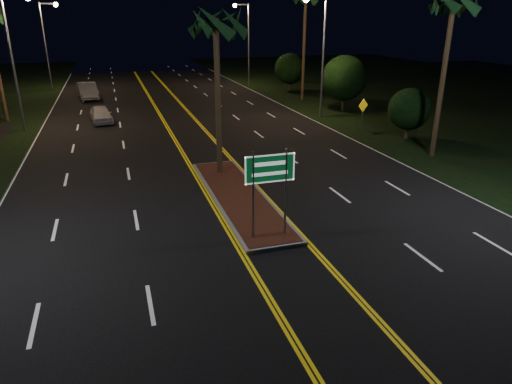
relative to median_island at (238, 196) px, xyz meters
name	(u,v)px	position (x,y,z in m)	size (l,w,h in m)	color
ground	(299,278)	(0.00, -7.00, -0.08)	(120.00, 120.00, 0.00)	black
grass_right	(484,99)	(30.00, 18.00, -0.08)	(40.00, 110.00, 0.01)	black
median_island	(238,196)	(0.00, 0.00, 0.00)	(2.25, 10.25, 0.17)	gray
highway_sign	(270,177)	(0.00, -4.20, 2.32)	(1.80, 0.08, 3.20)	gray
streetlight_left_mid	(16,47)	(-10.61, 17.00, 5.57)	(1.91, 0.44, 9.00)	gray
streetlight_left_far	(48,36)	(-10.61, 37.00, 5.57)	(1.91, 0.44, 9.00)	gray
streetlight_right_mid	(319,44)	(10.61, 15.00, 5.57)	(1.91, 0.44, 9.00)	gray
streetlight_right_far	(245,35)	(10.61, 35.00, 5.57)	(1.91, 0.44, 9.00)	gray
palm_median	(216,23)	(0.00, 3.50, 7.19)	(2.40, 2.40, 8.30)	#382819
palm_right_near	(454,3)	(12.50, 3.00, 8.13)	(2.40, 2.40, 9.30)	#382819
shrub_near	(409,109)	(13.50, 7.00, 1.86)	(2.70, 2.70, 3.30)	#382819
shrub_mid	(344,78)	(14.00, 17.00, 2.64)	(3.78, 3.78, 4.62)	#382819
shrub_far	(290,69)	(13.80, 29.00, 2.25)	(3.24, 3.24, 3.96)	#382819
car_near	(101,113)	(-5.80, 18.27, 0.64)	(1.86, 4.35, 1.45)	silver
car_far	(87,89)	(-7.07, 29.90, 0.84)	(2.37, 5.52, 1.84)	#979BA0
warning_sign	(363,110)	(11.87, 10.00, 1.35)	(0.89, 0.34, 2.24)	gray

